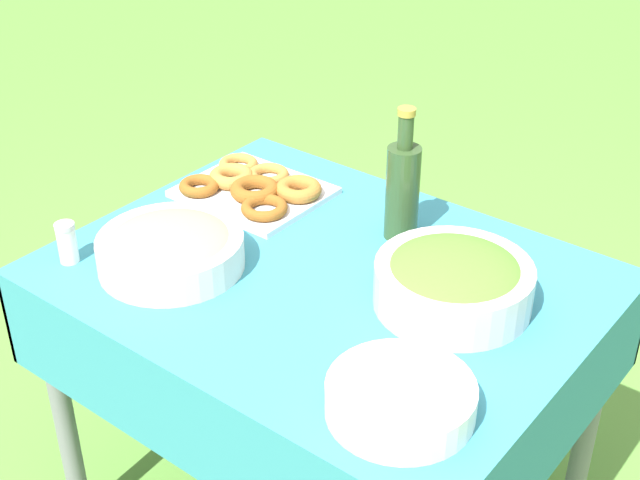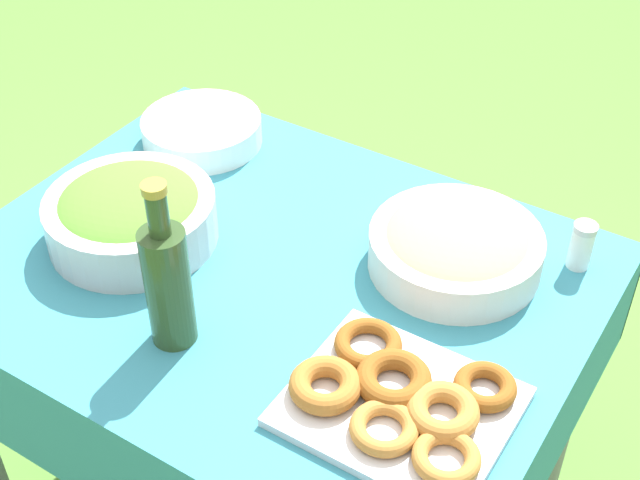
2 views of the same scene
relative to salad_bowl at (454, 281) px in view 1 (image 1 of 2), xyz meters
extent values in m
cube|color=teal|center=(-0.27, -0.07, -0.07)|extent=(1.11, 0.86, 0.02)
cube|color=teal|center=(-0.27, -0.49, -0.19)|extent=(1.11, 0.01, 0.22)
cube|color=teal|center=(-0.27, 0.36, -0.19)|extent=(1.11, 0.01, 0.22)
cube|color=teal|center=(-0.82, -0.07, -0.19)|extent=(0.01, 0.86, 0.22)
cube|color=teal|center=(0.28, -0.07, -0.19)|extent=(0.01, 0.86, 0.22)
cylinder|color=slate|center=(-0.77, -0.44, -0.45)|extent=(0.05, 0.05, 0.74)
cylinder|color=slate|center=(-0.77, 0.31, -0.45)|extent=(0.05, 0.05, 0.74)
cylinder|color=slate|center=(0.22, 0.31, -0.45)|extent=(0.05, 0.05, 0.74)
cylinder|color=silver|center=(0.00, 0.00, -0.01)|extent=(0.32, 0.32, 0.09)
ellipsoid|color=#51892D|center=(0.00, 0.00, 0.02)|extent=(0.28, 0.28, 0.07)
cylinder|color=silver|center=(-0.54, -0.25, -0.02)|extent=(0.31, 0.31, 0.07)
ellipsoid|color=tan|center=(-0.54, -0.25, 0.00)|extent=(0.28, 0.28, 0.07)
cube|color=silver|center=(-0.62, 0.10, -0.05)|extent=(0.33, 0.28, 0.02)
torus|color=#B27533|center=(-0.69, 0.09, -0.02)|extent=(0.15, 0.15, 0.03)
torus|color=brown|center=(-0.60, 0.08, -0.02)|extent=(0.16, 0.16, 0.03)
torus|color=#B27533|center=(-0.73, 0.16, -0.03)|extent=(0.14, 0.14, 0.02)
torus|color=#A36628|center=(-0.52, 0.14, -0.02)|extent=(0.16, 0.16, 0.03)
torus|color=#B27533|center=(-0.63, 0.16, -0.03)|extent=(0.12, 0.12, 0.03)
torus|color=brown|center=(-0.52, 0.03, -0.03)|extent=(0.15, 0.15, 0.03)
torus|color=brown|center=(-0.72, 0.01, -0.03)|extent=(0.13, 0.13, 0.03)
cylinder|color=white|center=(0.10, -0.33, -0.05)|extent=(0.26, 0.26, 0.01)
cylinder|color=white|center=(0.10, -0.33, -0.04)|extent=(0.26, 0.26, 0.01)
cylinder|color=white|center=(0.10, -0.33, -0.03)|extent=(0.26, 0.26, 0.01)
cylinder|color=white|center=(0.10, -0.33, -0.02)|extent=(0.26, 0.26, 0.01)
cylinder|color=white|center=(0.10, -0.33, 0.00)|extent=(0.26, 0.26, 0.01)
cylinder|color=#2D4723|center=(-0.23, 0.16, 0.05)|extent=(0.08, 0.08, 0.22)
cylinder|color=#2D4723|center=(-0.23, 0.16, 0.20)|extent=(0.03, 0.03, 0.08)
cylinder|color=#A58C33|center=(-0.23, 0.16, 0.25)|extent=(0.04, 0.04, 0.02)
cylinder|color=white|center=(-0.74, -0.37, -0.02)|extent=(0.04, 0.04, 0.08)
cylinder|color=silver|center=(-0.74, -0.37, 0.03)|extent=(0.04, 0.04, 0.01)
camera|label=1|loc=(0.70, -1.32, 0.98)|focal=50.00mm
camera|label=2|loc=(-0.99, 0.92, 1.01)|focal=50.00mm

